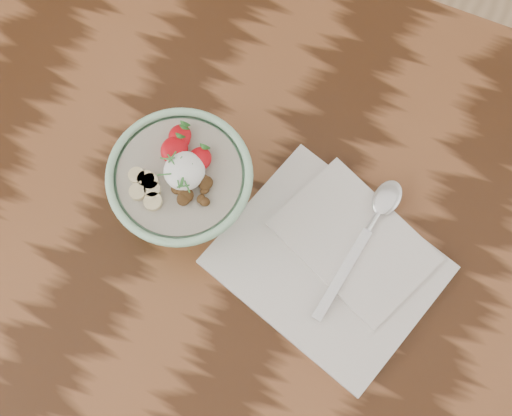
{
  "coord_description": "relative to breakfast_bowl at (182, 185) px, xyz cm",
  "views": [
    {
      "loc": [
        5.62,
        -18.54,
        161.26
      ],
      "look_at": [
        -3.9,
        4.0,
        85.23
      ],
      "focal_mm": 50.0,
      "sensor_mm": 36.0,
      "label": 1
    }
  ],
  "objects": [
    {
      "name": "table",
      "position": [
        13.73,
        -4.52,
        -15.14
      ],
      "size": [
        160.0,
        90.0,
        75.0
      ],
      "color": "#361C0D",
      "rests_on": "ground"
    },
    {
      "name": "breakfast_bowl",
      "position": [
        0.0,
        0.0,
        0.0
      ],
      "size": [
        17.12,
        17.12,
        11.48
      ],
      "rotation": [
        0.0,
        0.0,
        -0.17
      ],
      "color": "#9BD0A8",
      "rests_on": "table"
    },
    {
      "name": "napkin",
      "position": [
        20.06,
        -0.16,
        -5.19
      ],
      "size": [
        30.26,
        27.07,
        1.56
      ],
      "rotation": [
        0.0,
        0.0,
        -0.3
      ],
      "color": "silver",
      "rests_on": "table"
    },
    {
      "name": "spoon",
      "position": [
        22.95,
        6.68,
        -3.84
      ],
      "size": [
        5.34,
        20.46,
        1.07
      ],
      "rotation": [
        0.0,
        0.0,
        -0.15
      ],
      "color": "silver",
      "rests_on": "napkin"
    }
  ]
}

